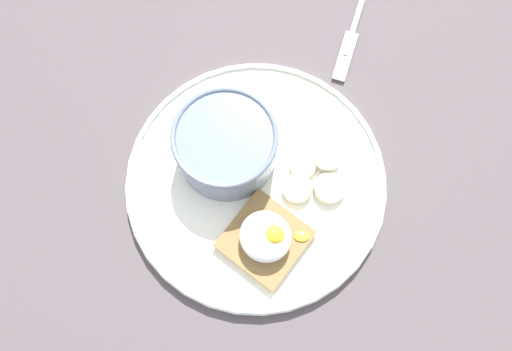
% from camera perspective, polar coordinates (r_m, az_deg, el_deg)
% --- Properties ---
extents(ground_plane, '(1.20, 1.20, 0.02)m').
position_cam_1_polar(ground_plane, '(0.59, 0.00, -1.11)').
color(ground_plane, '#4D4549').
rests_on(ground_plane, ground).
extents(plate, '(0.30, 0.30, 0.02)m').
position_cam_1_polar(plate, '(0.58, 0.00, -0.63)').
color(plate, white).
rests_on(plate, ground_plane).
extents(oatmeal_bowl, '(0.12, 0.12, 0.06)m').
position_cam_1_polar(oatmeal_bowl, '(0.56, -3.45, 3.46)').
color(oatmeal_bowl, slate).
rests_on(oatmeal_bowl, plate).
extents(toast_slice, '(0.10, 0.10, 0.01)m').
position_cam_1_polar(toast_slice, '(0.55, 1.05, -7.30)').
color(toast_slice, olive).
rests_on(toast_slice, plate).
extents(poached_egg, '(0.06, 0.07, 0.03)m').
position_cam_1_polar(poached_egg, '(0.53, 1.23, -6.95)').
color(poached_egg, white).
rests_on(poached_egg, toast_slice).
extents(banana_slice_front, '(0.05, 0.05, 0.02)m').
position_cam_1_polar(banana_slice_front, '(0.58, 8.13, 1.96)').
color(banana_slice_front, '#F2E8C5').
rests_on(banana_slice_front, plate).
extents(banana_slice_left, '(0.04, 0.04, 0.01)m').
position_cam_1_polar(banana_slice_left, '(0.58, 5.36, 1.02)').
color(banana_slice_left, beige).
rests_on(banana_slice_left, plate).
extents(banana_slice_back, '(0.04, 0.04, 0.01)m').
position_cam_1_polar(banana_slice_back, '(0.57, 8.38, -1.47)').
color(banana_slice_back, beige).
rests_on(banana_slice_back, plate).
extents(banana_slice_right, '(0.04, 0.04, 0.02)m').
position_cam_1_polar(banana_slice_right, '(0.57, 4.74, -1.54)').
color(banana_slice_right, beige).
rests_on(banana_slice_right, plate).
extents(knife, '(0.08, 0.11, 0.01)m').
position_cam_1_polar(knife, '(0.67, 10.77, 15.22)').
color(knife, silver).
rests_on(knife, ground_plane).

